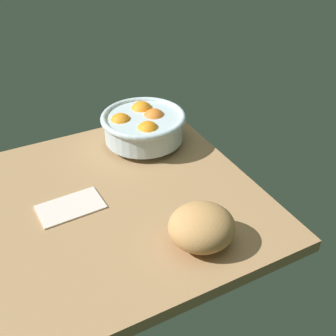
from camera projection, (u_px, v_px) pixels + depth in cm
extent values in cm
cube|color=#A57C52|center=(108.00, 205.00, 96.15)|extent=(68.85, 65.12, 3.00)
cylinder|color=silver|center=(144.00, 140.00, 115.22)|extent=(9.87, 9.87, 1.67)
cylinder|color=silver|center=(144.00, 128.00, 112.87)|extent=(21.43, 21.43, 6.44)
torus|color=silver|center=(143.00, 117.00, 111.01)|extent=(23.03, 23.03, 1.60)
sphere|color=orange|center=(121.00, 125.00, 111.24)|extent=(6.47, 6.47, 6.47)
sphere|color=orange|center=(154.00, 120.00, 113.29)|extent=(6.56, 6.56, 6.56)
sphere|color=orange|center=(142.00, 113.00, 116.63)|extent=(6.78, 6.78, 6.78)
sphere|color=orange|center=(148.00, 133.00, 107.63)|extent=(6.48, 6.48, 6.48)
ellipsoid|color=tan|center=(202.00, 227.00, 81.86)|extent=(16.70, 16.12, 8.59)
cube|color=silver|center=(70.00, 206.00, 92.92)|extent=(14.76, 9.14, 0.82)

